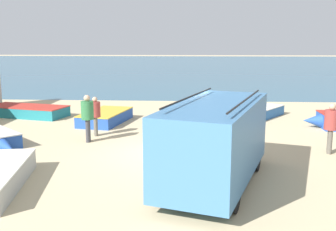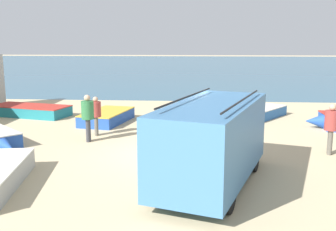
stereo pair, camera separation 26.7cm
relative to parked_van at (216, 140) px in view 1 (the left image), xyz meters
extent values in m
plane|color=tan|center=(-1.37, 3.04, -1.23)|extent=(200.00, 200.00, 0.00)
cube|color=#33607A|center=(-1.37, 55.04, -1.22)|extent=(120.00, 80.00, 0.01)
cube|color=teal|center=(-0.01, -0.03, 0.02)|extent=(3.38, 5.41, 1.94)
cube|color=black|center=(0.79, 2.43, -0.51)|extent=(1.69, 0.64, 0.87)
cube|color=#1E232D|center=(0.77, 2.35, 0.61)|extent=(1.61, 0.58, 0.62)
cylinder|color=black|center=(-0.30, 1.72, -0.84)|extent=(0.45, 0.80, 0.77)
cylinder|color=black|center=(1.26, 1.21, -0.84)|extent=(0.45, 0.80, 0.77)
cylinder|color=black|center=(-1.28, -1.27, -0.84)|extent=(0.45, 0.80, 0.77)
cylinder|color=black|center=(0.29, -1.77, -0.84)|extent=(0.45, 0.80, 0.77)
cylinder|color=black|center=(-0.71, 0.20, 1.12)|extent=(1.33, 3.97, 0.05)
cylinder|color=black|center=(0.70, -0.26, 1.12)|extent=(1.33, 3.97, 0.05)
cone|color=#234CA3|center=(-6.88, 2.37, -0.98)|extent=(0.99, 0.97, 0.48)
cone|color=#234CA3|center=(4.74, 7.36, -0.90)|extent=(0.78, 0.62, 0.61)
cube|color=#2D66AD|center=(2.69, 9.78, -0.99)|extent=(3.16, 3.56, 0.47)
cone|color=#2D66AD|center=(1.54, 8.16, -0.99)|extent=(0.78, 0.84, 0.45)
cube|color=silver|center=(2.69, 9.78, -0.82)|extent=(1.29, 1.00, 0.05)
cube|color=silver|center=(2.69, 9.78, -0.74)|extent=(3.19, 3.60, 0.04)
cube|color=#234CA3|center=(-4.72, 7.93, -0.98)|extent=(2.19, 3.41, 0.50)
cone|color=#234CA3|center=(-4.34, 9.82, -0.98)|extent=(0.60, 0.77, 0.48)
cube|color=gold|center=(-4.72, 7.93, -0.79)|extent=(1.49, 0.48, 0.05)
cube|color=gold|center=(-4.72, 7.93, -0.70)|extent=(2.21, 3.45, 0.04)
cube|color=#1E757F|center=(-9.10, 9.31, -0.98)|extent=(4.33, 2.60, 0.50)
cube|color=#B22D23|center=(-9.10, 9.31, -0.79)|extent=(0.57, 1.52, 0.05)
cube|color=#B22D23|center=(-9.10, 9.31, -0.71)|extent=(4.38, 2.62, 0.04)
cylinder|color=#5B564C|center=(4.12, 3.29, -0.81)|extent=(0.16, 0.16, 0.84)
cylinder|color=#5B564C|center=(4.07, 3.12, -0.81)|extent=(0.16, 0.16, 0.84)
cylinder|color=#993833|center=(4.10, 3.21, -0.05)|extent=(0.46, 0.46, 0.67)
sphere|color=tan|center=(4.10, 3.21, 0.40)|extent=(0.23, 0.23, 0.23)
cylinder|color=#5B564C|center=(-4.53, 5.23, -0.84)|extent=(0.15, 0.15, 0.78)
cylinder|color=#5B564C|center=(-4.58, 5.39, -0.84)|extent=(0.15, 0.15, 0.78)
cylinder|color=#993833|center=(-4.55, 5.31, -0.14)|extent=(0.42, 0.42, 0.62)
sphere|color=tan|center=(-4.55, 5.31, 0.27)|extent=(0.21, 0.21, 0.21)
cylinder|color=#38383D|center=(-4.59, 4.21, -0.79)|extent=(0.17, 0.17, 0.88)
cylinder|color=#38383D|center=(-4.62, 4.39, -0.79)|extent=(0.17, 0.17, 0.88)
cylinder|color=#2D6B3D|center=(-4.61, 4.30, 0.00)|extent=(0.48, 0.48, 0.70)
sphere|color=tan|center=(-4.61, 4.30, 0.47)|extent=(0.24, 0.24, 0.24)
camera|label=1|loc=(-0.69, -10.17, 2.56)|focal=42.00mm
camera|label=2|loc=(-0.43, -10.15, 2.56)|focal=42.00mm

